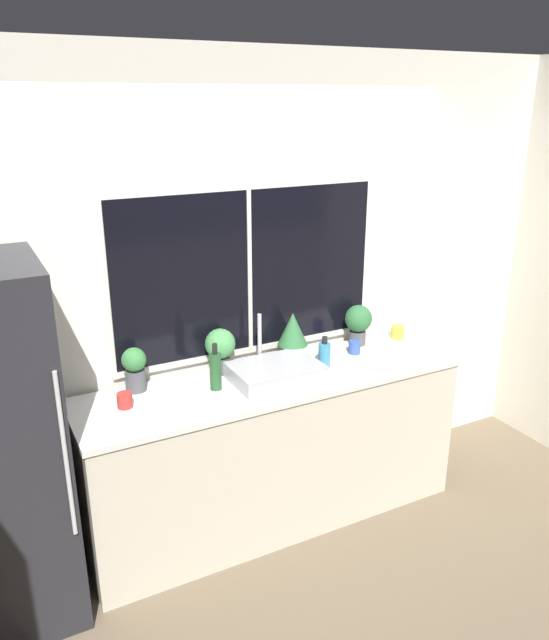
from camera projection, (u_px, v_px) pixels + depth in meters
ground_plane at (297, 544)px, 3.60m from camera, size 14.00×14.00×0.00m
wall_back at (247, 292)px, 3.68m from camera, size 8.00×0.09×2.70m
wall_right at (434, 231)px, 5.35m from camera, size 0.06×7.00×2.70m
counter at (274, 450)px, 3.68m from camera, size 2.25×0.59×0.94m
sink at (275, 371)px, 3.50m from camera, size 0.49×0.39×0.33m
potted_plant_far_left at (135, 368)px, 3.33m from camera, size 0.13×0.13×0.25m
potted_plant_center_left at (220, 347)px, 3.54m from camera, size 0.17×0.17×0.27m
potted_plant_center_right at (293, 331)px, 3.74m from camera, size 0.18×0.18×0.29m
potted_plant_far_right at (358, 322)px, 3.96m from camera, size 0.17×0.17×0.26m
soap_bottle at (324, 355)px, 3.64m from camera, size 0.07×0.07×0.19m
bottle_tall at (215, 370)px, 3.36m from camera, size 0.06×0.06×0.27m
mug_yellow at (398, 332)px, 4.09m from camera, size 0.08×0.08×0.09m
mug_blue at (354, 347)px, 3.85m from camera, size 0.07×0.07×0.08m
mug_red at (125, 400)px, 3.18m from camera, size 0.08×0.08×0.08m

